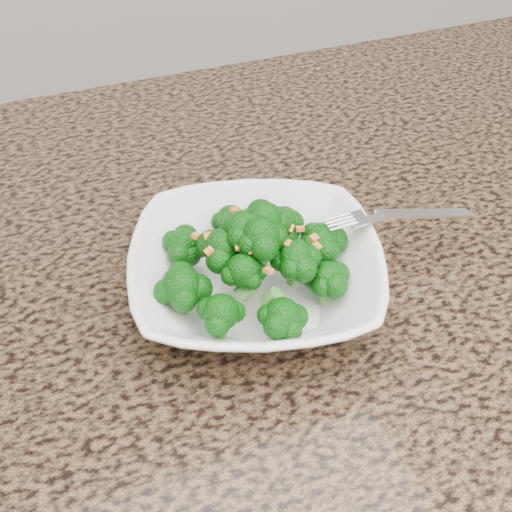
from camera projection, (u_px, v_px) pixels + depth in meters
name	position (u px, v px, depth m)	size (l,w,h in m)	color
granite_counter	(235.00, 336.00, 0.60)	(1.64, 1.04, 0.03)	brown
bowl	(256.00, 273.00, 0.60)	(0.23, 0.23, 0.06)	white
broccoli_pile	(256.00, 222.00, 0.56)	(0.20, 0.20, 0.06)	#095309
garlic_topping	(256.00, 189.00, 0.54)	(0.12, 0.12, 0.01)	orange
fork	(378.00, 218.00, 0.61)	(0.18, 0.03, 0.01)	silver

